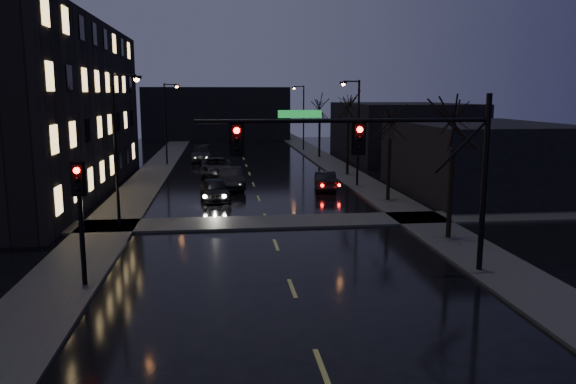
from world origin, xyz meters
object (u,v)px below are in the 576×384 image
object	(u,v)px
oncoming_car_b	(231,178)
oncoming_car_c	(216,167)
oncoming_car_a	(215,189)
oncoming_car_d	(202,153)
lead_car	(325,181)

from	to	relation	value
oncoming_car_b	oncoming_car_c	world-z (taller)	oncoming_car_b
oncoming_car_b	oncoming_car_c	bearing A→B (deg)	93.80
oncoming_car_a	oncoming_car_d	xyz separation A→B (m)	(-1.58, 22.67, 0.05)
oncoming_car_b	oncoming_car_d	size ratio (longest dim) A/B	0.88
oncoming_car_a	oncoming_car_c	bearing A→B (deg)	82.64
oncoming_car_b	lead_car	distance (m)	7.05
oncoming_car_c	oncoming_car_a	bearing A→B (deg)	-90.96
oncoming_car_d	lead_car	world-z (taller)	oncoming_car_d
oncoming_car_d	lead_car	size ratio (longest dim) A/B	1.29
oncoming_car_b	lead_car	xyz separation A→B (m)	(6.88, -1.54, -0.10)
oncoming_car_a	oncoming_car_b	world-z (taller)	oncoming_car_b
oncoming_car_c	lead_car	distance (m)	11.55
oncoming_car_b	lead_car	size ratio (longest dim) A/B	1.14
oncoming_car_a	oncoming_car_b	distance (m)	4.73
oncoming_car_a	lead_car	bearing A→B (deg)	13.72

